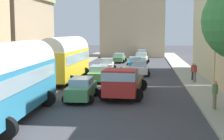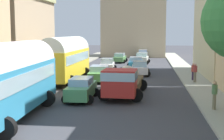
# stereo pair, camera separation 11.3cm
# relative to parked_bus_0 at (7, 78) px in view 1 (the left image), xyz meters

# --- Properties ---
(ground_plane) EXTENTS (154.00, 154.00, 0.00)m
(ground_plane) POSITION_rel_parked_bus_0_xyz_m (4.38, 19.42, -2.25)
(ground_plane) COLOR #3D3D42
(sidewalk_left) EXTENTS (2.50, 70.00, 0.14)m
(sidewalk_left) POSITION_rel_parked_bus_0_xyz_m (-2.87, 19.42, -2.18)
(sidewalk_left) COLOR gray
(sidewalk_left) RESTS_ON ground
(sidewalk_right) EXTENTS (2.50, 70.00, 0.14)m
(sidewalk_right) POSITION_rel_parked_bus_0_xyz_m (11.63, 19.42, -2.18)
(sidewalk_right) COLOR #A6A796
(sidewalk_right) RESTS_ON ground
(building_left_2) EXTENTS (5.69, 11.54, 8.79)m
(building_left_2) POSITION_rel_parked_bus_0_xyz_m (-6.71, 16.57, 2.18)
(building_left_2) COLOR tan
(building_left_2) RESTS_ON ground
(building_right_2) EXTENTS (4.75, 13.41, 9.84)m
(building_right_2) POSITION_rel_parked_bus_0_xyz_m (15.04, 18.94, 2.69)
(building_right_2) COLOR beige
(building_right_2) RESTS_ON ground
(distant_church) EXTENTS (11.70, 7.00, 19.69)m
(distant_church) POSITION_rel_parked_bus_0_xyz_m (4.38, 44.84, 4.99)
(distant_church) COLOR tan
(distant_church) RESTS_ON ground
(parked_bus_0) EXTENTS (3.53, 10.05, 4.09)m
(parked_bus_0) POSITION_rel_parked_bus_0_xyz_m (0.00, 0.00, 0.00)
(parked_bus_0) COLOR teal
(parked_bus_0) RESTS_ON ground
(parked_bus_1) EXTENTS (3.43, 9.51, 4.17)m
(parked_bus_1) POSITION_rel_parked_bus_0_xyz_m (-0.37, 13.28, 0.05)
(parked_bus_1) COLOR yellow
(parked_bus_1) RESTS_ON ground
(cargo_truck_0) EXTENTS (3.29, 7.25, 2.17)m
(cargo_truck_0) POSITION_rel_parked_bus_0_xyz_m (5.56, 6.57, -1.11)
(cargo_truck_0) COLOR red
(cargo_truck_0) RESTS_ON ground
(car_0) EXTENTS (2.35, 4.12, 1.51)m
(car_0) POSITION_rel_parked_bus_0_xyz_m (6.36, 18.61, -1.50)
(car_0) COLOR silver
(car_0) RESTS_ON ground
(car_1) EXTENTS (2.37, 4.16, 1.45)m
(car_1) POSITION_rel_parked_bus_0_xyz_m (5.66, 25.10, -1.52)
(car_1) COLOR #3395C0
(car_1) RESTS_ON ground
(car_2) EXTENTS (2.44, 3.88, 1.58)m
(car_2) POSITION_rel_parked_bus_0_xyz_m (6.30, 31.23, -1.46)
(car_2) COLOR beige
(car_2) RESTS_ON ground
(car_3) EXTENTS (2.22, 3.85, 1.55)m
(car_3) POSITION_rel_parked_bus_0_xyz_m (6.25, 40.03, -1.47)
(car_3) COLOR slate
(car_3) RESTS_ON ground
(car_4) EXTENTS (2.14, 4.17, 1.53)m
(car_4) POSITION_rel_parked_bus_0_xyz_m (2.81, 5.30, -1.47)
(car_4) COLOR #4E9258
(car_4) RESTS_ON ground
(car_5) EXTENTS (2.57, 4.34, 1.50)m
(car_5) POSITION_rel_parked_bus_0_xyz_m (2.75, 13.53, -1.49)
(car_5) COLOR #569648
(car_5) RESTS_ON ground
(car_6) EXTENTS (2.27, 4.15, 1.51)m
(car_6) POSITION_rel_parked_bus_0_xyz_m (2.40, 21.78, -1.50)
(car_6) COLOR silver
(car_6) RESTS_ON ground
(car_7) EXTENTS (2.27, 4.08, 1.43)m
(car_7) POSITION_rel_parked_bus_0_xyz_m (2.90, 32.42, -1.53)
(car_7) COLOR #548C4C
(car_7) RESTS_ON ground
(pedestrian_0) EXTENTS (0.33, 0.33, 1.80)m
(pedestrian_0) POSITION_rel_parked_bus_0_xyz_m (11.14, 2.99, -1.21)
(pedestrian_0) COLOR #7A7154
(pedestrian_0) RESTS_ON ground
(pedestrian_1) EXTENTS (0.50, 0.50, 1.83)m
(pedestrian_1) POSITION_rel_parked_bus_0_xyz_m (11.45, 13.24, -1.21)
(pedestrian_1) COLOR #766E5C
(pedestrian_1) RESTS_ON ground
(pedestrian_2) EXTENTS (0.42, 0.42, 1.72)m
(pedestrian_2) POSITION_rel_parked_bus_0_xyz_m (11.46, 14.53, -1.27)
(pedestrian_2) COLOR #2D1C3D
(pedestrian_2) RESTS_ON ground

